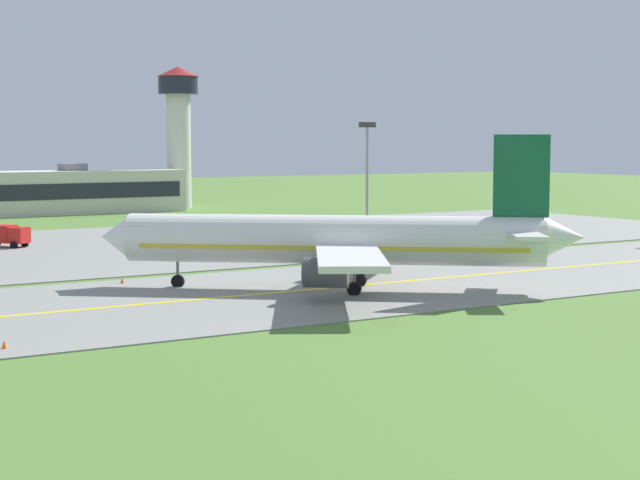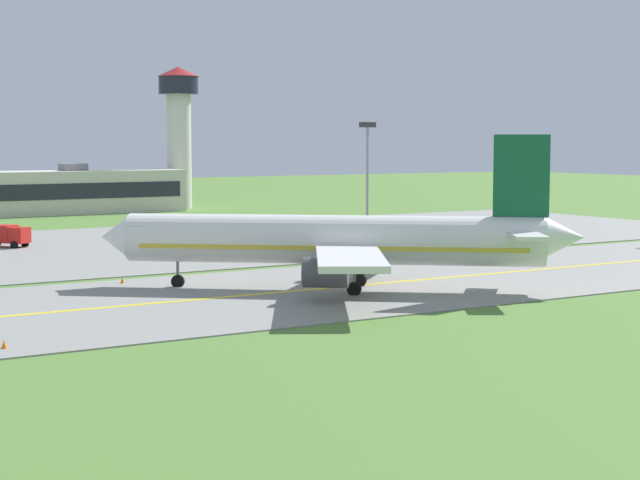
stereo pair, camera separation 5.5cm
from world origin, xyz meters
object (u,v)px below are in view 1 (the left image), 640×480
object	(u,v)px
airplane_lead	(339,240)
apron_light_mast	(367,163)
service_truck_baggage	(261,225)
control_tower	(179,123)
service_truck_pushback	(3,234)
service_truck_catering	(245,229)

from	to	relation	value
airplane_lead	apron_light_mast	bearing A→B (deg)	53.12
service_truck_baggage	control_tower	distance (m)	59.16
service_truck_pushback	control_tower	xyz separation A→B (m)	(46.70, 55.14, 14.02)
service_truck_catering	control_tower	xyz separation A→B (m)	(19.77, 63.51, 14.02)
airplane_lead	service_truck_catering	distance (m)	43.14
service_truck_baggage	service_truck_catering	bearing A→B (deg)	-129.45
service_truck_catering	apron_light_mast	distance (m)	20.66
service_truck_pushback	service_truck_catering	bearing A→B (deg)	-17.25
service_truck_baggage	control_tower	size ratio (longest dim) A/B	0.24
airplane_lead	service_truck_catering	xyz separation A→B (m)	(12.98, 41.06, -2.60)
airplane_lead	control_tower	size ratio (longest dim) A/B	1.29
service_truck_catering	apron_light_mast	xyz separation A→B (m)	(19.07, 1.65, 7.79)
control_tower	airplane_lead	bearing A→B (deg)	-107.39
service_truck_baggage	apron_light_mast	bearing A→B (deg)	-25.45
control_tower	apron_light_mast	bearing A→B (deg)	-90.65
service_truck_pushback	apron_light_mast	world-z (taller)	apron_light_mast
service_truck_baggage	apron_light_mast	distance (m)	16.28
airplane_lead	service_truck_pushback	bearing A→B (deg)	105.76
service_truck_catering	service_truck_pushback	world-z (taller)	service_truck_catering
control_tower	service_truck_catering	bearing A→B (deg)	-107.29
control_tower	service_truck_pushback	bearing A→B (deg)	-130.26
airplane_lead	service_truck_baggage	bearing A→B (deg)	68.38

